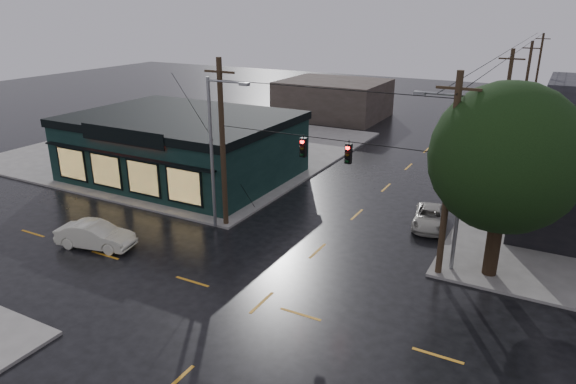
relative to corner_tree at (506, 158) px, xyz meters
The scene contains 15 objects.
ground_plane 13.13m from the corner_tree, 139.28° to the right, with size 160.00×160.00×0.00m, color black.
sidewalk_nw 31.94m from the corner_tree, 156.63° to the left, with size 28.00×28.00×0.15m, color gray.
pizza_shop 24.65m from the corner_tree, 167.25° to the left, with size 16.30×12.34×4.90m.
corner_tree is the anchor object (origin of this frame).
utility_pole_nw 16.52m from the corner_tree, behind, with size 2.00×0.32×10.15m, color #322616, non-canonical shape.
utility_pole_ne 6.66m from the corner_tree, 155.09° to the right, with size 2.00×0.32×10.15m, color #322616, non-canonical shape.
utility_pole_far_a 21.47m from the corner_tree, 96.38° to the left, with size 2.00×0.32×9.65m, color #322616, non-canonical shape.
utility_pole_far_b 40.97m from the corner_tree, 93.23° to the left, with size 2.00×0.32×9.15m, color #322616, non-canonical shape.
utility_pole_far_c 60.80m from the corner_tree, 92.16° to the left, with size 2.00×0.32×9.15m, color #322616, non-canonical shape.
span_signal_assembly 8.77m from the corner_tree, behind, with size 13.00×0.48×1.23m.
streetlight_nw 16.85m from the corner_tree, behind, with size 5.40×0.30×9.15m, color gray, non-canonical shape.
streetlight_ne 6.43m from the corner_tree, 168.56° to the right, with size 5.40×0.30×9.15m, color gray, non-canonical shape.
bg_building_west 39.84m from the corner_tree, 125.08° to the left, with size 12.00×10.00×4.40m, color #383029.
sedan_cream 21.85m from the corner_tree, 160.55° to the right, with size 1.54×4.42×1.46m, color silver.
suv_silver 8.44m from the corner_tree, 130.78° to the left, with size 1.96×4.25×1.18m, color #AEACA1.
Camera 1 is at (10.75, -17.34, 12.81)m, focal length 32.00 mm.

